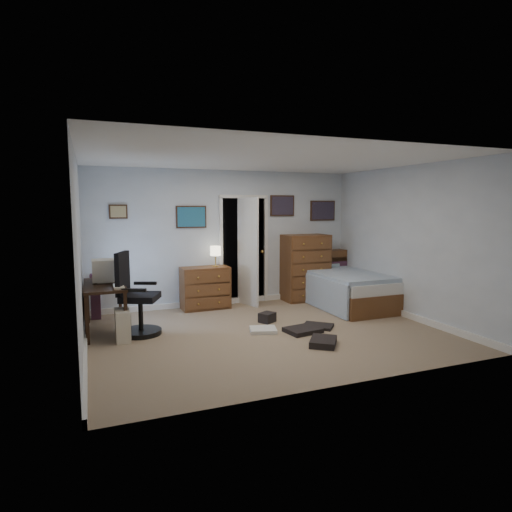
{
  "coord_description": "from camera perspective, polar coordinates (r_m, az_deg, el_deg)",
  "views": [
    {
      "loc": [
        -2.39,
        -5.61,
        1.85
      ],
      "look_at": [
        -0.06,
        0.3,
        1.1
      ],
      "focal_mm": 30.0,
      "sensor_mm": 36.0,
      "label": 1
    }
  ],
  "objects": [
    {
      "name": "floor_clutter",
      "position": [
        6.37,
        5.61,
        -9.81
      ],
      "size": [
        1.37,
        1.74,
        0.15
      ],
      "rotation": [
        0.0,
        0.0,
        0.37
      ],
      "color": "black",
      "rests_on": "floor"
    },
    {
      "name": "doorway",
      "position": [
        8.39,
        -2.34,
        0.92
      ],
      "size": [
        0.96,
        1.12,
        2.05
      ],
      "color": "black",
      "rests_on": "floor"
    },
    {
      "name": "crt_monitor",
      "position": [
        6.77,
        -19.5,
        -1.83
      ],
      "size": [
        0.37,
        0.34,
        0.34
      ],
      "rotation": [
        0.0,
        0.0,
        -0.0
      ],
      "color": "beige",
      "rests_on": "computer_desk"
    },
    {
      "name": "bed",
      "position": [
        8.14,
        11.47,
        -4.19
      ],
      "size": [
        1.15,
        2.12,
        0.69
      ],
      "rotation": [
        0.0,
        0.0,
        0.0
      ],
      "color": "brown",
      "rests_on": "floor"
    },
    {
      "name": "office_chair",
      "position": [
        6.4,
        -15.75,
        -6.03
      ],
      "size": [
        0.76,
        0.76,
        1.2
      ],
      "rotation": [
        0.0,
        0.0,
        -0.41
      ],
      "color": "black",
      "rests_on": "floor"
    },
    {
      "name": "wall_posters",
      "position": [
        8.15,
        -0.2,
        6.0
      ],
      "size": [
        4.38,
        0.04,
        0.6
      ],
      "color": "#331E11",
      "rests_on": "floor"
    },
    {
      "name": "table_lamp",
      "position": [
        7.73,
        -5.42,
        0.59
      ],
      "size": [
        0.19,
        0.19,
        0.37
      ],
      "rotation": [
        0.0,
        0.0,
        0.03
      ],
      "color": "gold",
      "rests_on": "low_dresser"
    },
    {
      "name": "pc_tower",
      "position": [
        6.23,
        -17.35,
        -8.8
      ],
      "size": [
        0.2,
        0.4,
        0.43
      ],
      "rotation": [
        0.0,
        0.0,
        -0.0
      ],
      "color": "beige",
      "rests_on": "floor"
    },
    {
      "name": "tall_dresser",
      "position": [
        8.44,
        6.6,
        -1.54
      ],
      "size": [
        0.88,
        0.53,
        1.29
      ],
      "primitive_type": "cube",
      "rotation": [
        0.0,
        0.0,
        0.01
      ],
      "color": "brown",
      "rests_on": "floor"
    },
    {
      "name": "computer_desk",
      "position": [
        6.68,
        -20.26,
        -4.93
      ],
      "size": [
        0.57,
        1.23,
        0.71
      ],
      "rotation": [
        0.0,
        0.0,
        -0.0
      ],
      "color": "#301E10",
      "rests_on": "floor"
    },
    {
      "name": "keyboard",
      "position": [
        6.31,
        -17.84,
        -3.88
      ],
      "size": [
        0.14,
        0.38,
        0.02
      ],
      "primitive_type": "cube",
      "rotation": [
        0.0,
        0.0,
        -0.0
      ],
      "color": "beige",
      "rests_on": "computer_desk"
    },
    {
      "name": "low_dresser",
      "position": [
        7.77,
        -6.79,
        -4.23
      ],
      "size": [
        0.86,
        0.45,
        0.76
      ],
      "primitive_type": "cube",
      "rotation": [
        0.0,
        0.0,
        0.03
      ],
      "color": "brown",
      "rests_on": "floor"
    },
    {
      "name": "headboard_bookcase",
      "position": [
        9.05,
        11.8,
        -1.96
      ],
      "size": [
        1.08,
        0.33,
        0.96
      ],
      "rotation": [
        0.0,
        0.0,
        0.06
      ],
      "color": "brown",
      "rests_on": "floor"
    },
    {
      "name": "floor",
      "position": [
        6.38,
        1.51,
        -10.23
      ],
      "size": [
        5.0,
        4.0,
        0.02
      ],
      "primitive_type": "cube",
      "color": "gray",
      "rests_on": "ground"
    },
    {
      "name": "media_stack",
      "position": [
        7.5,
        -20.61,
        -5.07
      ],
      "size": [
        0.16,
        0.16,
        0.75
      ],
      "primitive_type": "cube",
      "rotation": [
        0.0,
        0.0,
        -0.06
      ],
      "color": "maroon",
      "rests_on": "floor"
    }
  ]
}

